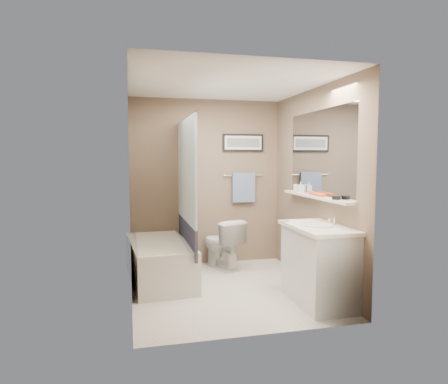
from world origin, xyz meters
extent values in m
plane|color=silver|center=(0.00, 0.00, 0.00)|extent=(2.50, 2.50, 0.00)
cube|color=white|center=(0.00, 0.00, 2.38)|extent=(2.20, 2.50, 0.04)
cube|color=brown|center=(0.00, 1.23, 1.20)|extent=(2.20, 0.04, 2.40)
cube|color=brown|center=(0.00, -1.23, 1.20)|extent=(2.20, 0.04, 2.40)
cube|color=brown|center=(-1.08, 0.00, 1.20)|extent=(0.04, 2.50, 2.40)
cube|color=brown|center=(1.08, 0.00, 1.20)|extent=(0.04, 2.50, 2.40)
cube|color=#BAAA8D|center=(-1.09, 0.50, 1.00)|extent=(0.02, 1.55, 2.00)
cylinder|color=silver|center=(-0.40, 0.50, 2.05)|extent=(0.02, 1.55, 0.02)
cube|color=white|center=(-0.40, 0.50, 1.40)|extent=(0.03, 1.45, 1.28)
cube|color=#292F4D|center=(-0.40, 0.50, 0.58)|extent=(0.03, 1.45, 0.36)
cube|color=silver|center=(1.09, -0.15, 1.62)|extent=(0.02, 1.60, 1.00)
cube|color=silver|center=(1.04, -0.15, 1.10)|extent=(0.12, 1.60, 0.03)
cylinder|color=silver|center=(0.55, 1.22, 1.30)|extent=(0.60, 0.02, 0.02)
cube|color=#8BA3CB|center=(0.55, 1.20, 1.12)|extent=(0.34, 0.05, 0.44)
cube|color=black|center=(0.55, 1.23, 1.78)|extent=(0.62, 0.02, 0.26)
cube|color=white|center=(0.55, 1.22, 1.78)|extent=(0.56, 0.00, 0.20)
cube|color=#595959|center=(0.55, 1.22, 1.78)|extent=(0.50, 0.00, 0.13)
cube|color=silver|center=(0.55, -1.24, 1.00)|extent=(0.80, 0.02, 2.00)
cylinder|color=silver|center=(0.22, -1.19, 1.00)|extent=(0.10, 0.02, 0.02)
cube|color=silver|center=(-0.75, 0.54, 0.25)|extent=(0.82, 1.55, 0.50)
cube|color=white|center=(-0.75, 0.54, 0.50)|extent=(0.56, 1.36, 0.02)
imported|color=white|center=(0.15, 0.92, 0.35)|extent=(0.62, 0.79, 0.71)
cube|color=silver|center=(0.85, -0.64, 0.40)|extent=(0.50, 0.90, 0.80)
cube|color=white|center=(0.84, -0.64, 0.82)|extent=(0.54, 0.96, 0.04)
cylinder|color=white|center=(0.83, -0.64, 0.85)|extent=(0.34, 0.34, 0.01)
cylinder|color=silver|center=(1.03, -0.64, 0.89)|extent=(0.02, 0.02, 0.10)
sphere|color=silver|center=(1.03, -0.54, 0.87)|extent=(0.05, 0.05, 0.05)
cylinder|color=black|center=(1.04, -0.66, 1.14)|extent=(0.09, 0.09, 0.04)
cylinder|color=#DD4D1F|center=(1.04, -0.28, 1.14)|extent=(0.05, 0.22, 0.04)
cylinder|color=#BF471A|center=(1.04, -0.11, 1.14)|extent=(0.05, 0.22, 0.04)
cube|color=pink|center=(1.04, 0.08, 1.12)|extent=(0.03, 0.16, 0.01)
cylinder|color=silver|center=(1.04, 0.38, 1.17)|extent=(0.08, 0.08, 0.10)
imported|color=#999999|center=(1.04, 0.24, 1.18)|extent=(0.07, 0.07, 0.14)
camera|label=1|loc=(-1.11, -4.48, 1.56)|focal=32.00mm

